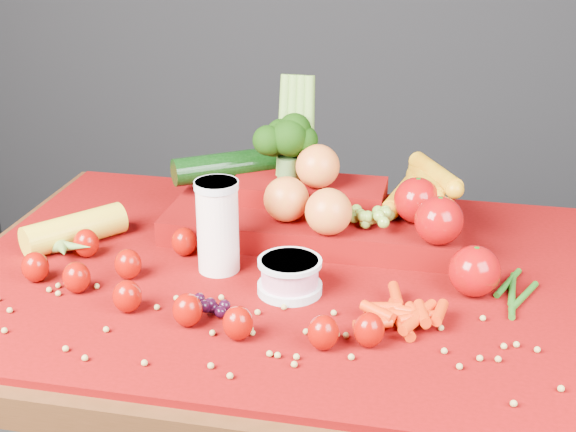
% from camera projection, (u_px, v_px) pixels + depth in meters
% --- Properties ---
extents(table, '(1.10, 0.80, 0.75)m').
position_uv_depth(table, '(286.00, 326.00, 1.36)').
color(table, '#341C0B').
rests_on(table, ground).
extents(red_cloth, '(1.05, 0.75, 0.01)m').
position_uv_depth(red_cloth, '(285.00, 273.00, 1.32)').
color(red_cloth, '#6D0306').
rests_on(red_cloth, table).
extents(milk_glass, '(0.07, 0.07, 0.15)m').
position_uv_depth(milk_glass, '(218.00, 223.00, 1.28)').
color(milk_glass, white).
rests_on(milk_glass, red_cloth).
extents(yogurt_bowl, '(0.10, 0.10, 0.06)m').
position_uv_depth(yogurt_bowl, '(290.00, 275.00, 1.23)').
color(yogurt_bowl, silver).
rests_on(yogurt_bowl, red_cloth).
extents(strawberry_scatter, '(0.58, 0.28, 0.05)m').
position_uv_depth(strawberry_scatter, '(169.00, 284.00, 1.21)').
color(strawberry_scatter, '#950500').
rests_on(strawberry_scatter, red_cloth).
extents(dark_grape_cluster, '(0.06, 0.05, 0.03)m').
position_uv_depth(dark_grape_cluster, '(208.00, 306.00, 1.18)').
color(dark_grape_cluster, black).
rests_on(dark_grape_cluster, red_cloth).
extents(soybean_scatter, '(0.84, 0.24, 0.01)m').
position_uv_depth(soybean_scatter, '(256.00, 330.00, 1.13)').
color(soybean_scatter, '#A69247').
rests_on(soybean_scatter, red_cloth).
extents(corn_ear, '(0.25, 0.26, 0.06)m').
position_uv_depth(corn_ear, '(66.00, 241.00, 1.36)').
color(corn_ear, gold).
rests_on(corn_ear, red_cloth).
extents(potato, '(0.11, 0.08, 0.07)m').
position_uv_depth(potato, '(218.00, 191.00, 1.54)').
color(potato, brown).
rests_on(potato, red_cloth).
extents(baby_carrot_pile, '(0.18, 0.17, 0.03)m').
position_uv_depth(baby_carrot_pile, '(406.00, 309.00, 1.16)').
color(baby_carrot_pile, red).
rests_on(baby_carrot_pile, red_cloth).
extents(green_bean_pile, '(0.14, 0.12, 0.01)m').
position_uv_depth(green_bean_pile, '(514.00, 292.00, 1.23)').
color(green_bean_pile, '#1D5513').
rests_on(green_bean_pile, red_cloth).
extents(produce_mound, '(0.60, 0.39, 0.27)m').
position_uv_depth(produce_mound, '(329.00, 203.00, 1.42)').
color(produce_mound, '#6D0306').
rests_on(produce_mound, red_cloth).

